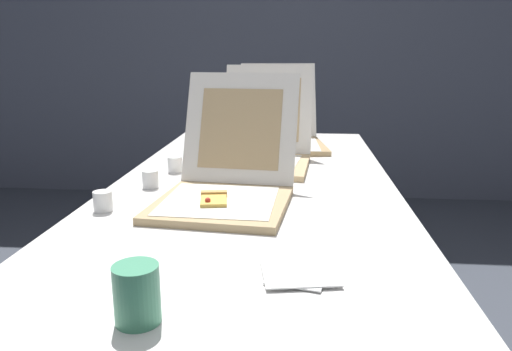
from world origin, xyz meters
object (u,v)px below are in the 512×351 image
at_px(pizza_box_front, 226,185).
at_px(pizza_box_back, 282,135).
at_px(table, 254,194).
at_px(napkin_pile, 300,272).
at_px(cup_white_mid, 175,164).
at_px(cup_white_near_left, 103,201).
at_px(pizza_box_middle, 261,151).
at_px(cup_white_near_center, 150,179).
at_px(cup_printed_front, 137,294).

relative_size(pizza_box_front, pizza_box_back, 1.02).
height_order(table, pizza_box_back, pizza_box_back).
xyz_separation_m(table, napkin_pile, (0.16, -0.72, 0.05)).
height_order(cup_white_mid, cup_white_near_left, same).
height_order(table, cup_white_near_left, cup_white_near_left).
xyz_separation_m(pizza_box_back, cup_white_mid, (-0.38, -0.54, -0.03)).
bearing_deg(pizza_box_middle, cup_white_near_center, -129.09).
distance_m(table, cup_white_near_center, 0.36).
xyz_separation_m(pizza_box_back, cup_white_near_center, (-0.41, -0.75, -0.03)).
distance_m(cup_white_near_left, cup_white_near_center, 0.26).
bearing_deg(pizza_box_back, cup_printed_front, -104.90).
xyz_separation_m(pizza_box_back, cup_printed_front, (-0.18, -1.56, -0.00)).
bearing_deg(pizza_box_middle, pizza_box_back, 84.54).
xyz_separation_m(pizza_box_middle, cup_printed_front, (-0.12, -1.17, -0.00)).
bearing_deg(pizza_box_middle, napkin_pile, -76.53).
height_order(table, cup_printed_front, cup_printed_front).
bearing_deg(table, cup_white_near_left, -137.63).
bearing_deg(cup_white_near_left, pizza_box_front, 18.58).
height_order(pizza_box_front, pizza_box_back, pizza_box_back).
relative_size(pizza_box_back, napkin_pile, 3.14).
bearing_deg(cup_printed_front, napkin_pile, 36.44).
relative_size(table, cup_white_near_left, 35.55).
relative_size(pizza_box_front, cup_white_mid, 9.57).
bearing_deg(cup_printed_front, pizza_box_back, 83.28).
relative_size(pizza_box_middle, cup_white_near_left, 8.77).
height_order(cup_white_mid, cup_printed_front, cup_printed_front).
bearing_deg(cup_printed_front, pizza_box_middle, 84.33).
xyz_separation_m(pizza_box_middle, napkin_pile, (0.15, -0.97, -0.05)).
xyz_separation_m(table, pizza_box_back, (0.07, 0.64, 0.10)).
height_order(pizza_box_back, cup_white_near_left, pizza_box_back).
distance_m(pizza_box_middle, cup_white_near_center, 0.50).
distance_m(cup_white_mid, cup_white_near_left, 0.47).
height_order(pizza_box_middle, cup_white_near_center, pizza_box_middle).
relative_size(pizza_box_back, cup_printed_front, 5.32).
xyz_separation_m(table, pizza_box_front, (-0.06, -0.25, 0.10)).
distance_m(table, napkin_pile, 0.74).
bearing_deg(pizza_box_middle, cup_white_near_left, -119.03).
xyz_separation_m(table, pizza_box_middle, (0.01, 0.25, 0.10)).
bearing_deg(cup_white_mid, cup_white_near_center, -97.50).
bearing_deg(cup_white_near_center, cup_white_near_left, -103.73).
bearing_deg(cup_white_mid, cup_printed_front, -79.07).
relative_size(cup_white_mid, cup_white_near_left, 1.00).
xyz_separation_m(cup_white_mid, napkin_pile, (0.47, -0.82, -0.02)).
bearing_deg(napkin_pile, pizza_box_middle, 99.09).
distance_m(pizza_box_front, cup_white_near_center, 0.31).
relative_size(cup_white_near_left, cup_printed_front, 0.57).
xyz_separation_m(pizza_box_middle, pizza_box_back, (0.07, 0.39, -0.00)).
bearing_deg(napkin_pile, cup_white_mid, 119.65).
bearing_deg(napkin_pile, cup_printed_front, -143.56).
relative_size(pizza_box_front, pizza_box_middle, 1.09).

